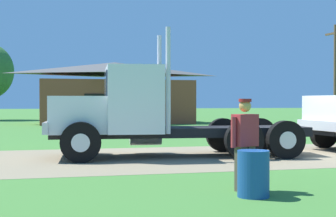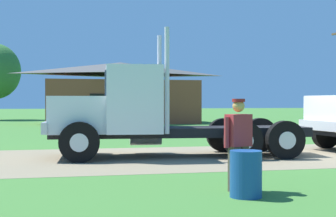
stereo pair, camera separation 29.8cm
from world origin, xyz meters
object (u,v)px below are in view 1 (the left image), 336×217
visitor_by_barrel (245,140)px  utility_pole_near (335,71)px  truck_foreground_white (140,115)px  shed_building (115,94)px  steel_barrel (253,174)px

visitor_by_barrel → utility_pole_near: bearing=54.9°
truck_foreground_white → utility_pole_near: utility_pole_near is taller
truck_foreground_white → shed_building: shed_building is taller
visitor_by_barrel → utility_pole_near: 29.22m
steel_barrel → shed_building: (1.37, 29.72, 1.83)m
steel_barrel → shed_building: bearing=87.4°
visitor_by_barrel → shed_building: bearing=87.5°
truck_foreground_white → shed_building: bearing=84.6°
steel_barrel → utility_pole_near: size_ratio=0.11×
shed_building → utility_pole_near: 16.43m
visitor_by_barrel → steel_barrel: bearing=-97.6°
shed_building → truck_foreground_white: bearing=-95.4°
truck_foreground_white → utility_pole_near: size_ratio=1.10×
truck_foreground_white → visitor_by_barrel: size_ratio=4.66×
visitor_by_barrel → steel_barrel: size_ratio=2.11×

